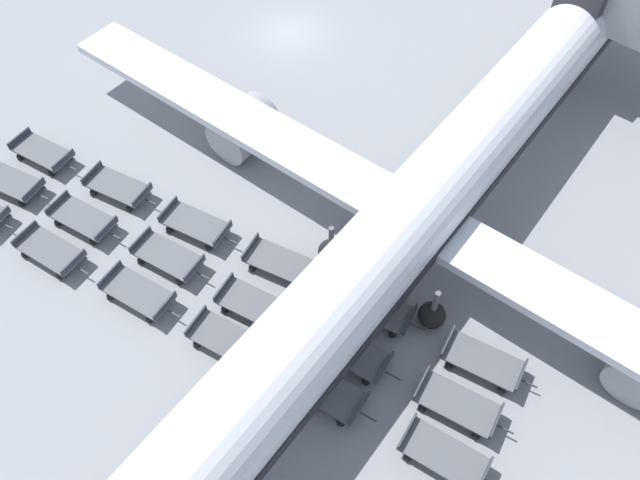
{
  "coord_description": "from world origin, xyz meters",
  "views": [
    {
      "loc": [
        23.35,
        -22.64,
        23.22
      ],
      "look_at": [
        13.09,
        -11.49,
        2.36
      ],
      "focal_mm": 35.0,
      "sensor_mm": 36.0,
      "label": 1
    }
  ],
  "objects_px": {
    "baggage_dolly_row_near_col_d": "(227,340)",
    "baggage_dolly_row_mid_a_col_e": "(351,352)",
    "baggage_dolly_row_mid_a_col_c": "(168,257)",
    "baggage_dolly_row_mid_b_col_d": "(281,263)",
    "baggage_dolly_row_mid_a_col_d": "(254,305)",
    "baggage_dolly_row_mid_a_col_f": "(457,404)",
    "baggage_dolly_row_mid_a_col_b": "(83,219)",
    "baggage_dolly_row_near_col_f": "(444,455)",
    "baggage_dolly_row_near_col_b": "(51,251)",
    "baggage_dolly_row_mid_b_col_a": "(43,153)",
    "baggage_dolly_row_mid_b_col_f": "(482,361)",
    "airplane": "(433,194)",
    "baggage_dolly_row_mid_b_col_e": "(376,308)",
    "baggage_dolly_row_near_col_e": "(325,391)",
    "baggage_dolly_row_mid_b_col_b": "(118,187)",
    "baggage_dolly_row_mid_b_col_c": "(196,225)",
    "baggage_dolly_row_near_col_c": "(138,293)",
    "baggage_dolly_row_mid_a_col_a": "(12,182)"
  },
  "relations": [
    {
      "from": "baggage_dolly_row_mid_b_col_d",
      "to": "baggage_dolly_row_mid_b_col_e",
      "type": "height_order",
      "value": "same"
    },
    {
      "from": "baggage_dolly_row_near_col_e",
      "to": "baggage_dolly_row_near_col_d",
      "type": "bearing_deg",
      "value": -166.26
    },
    {
      "from": "baggage_dolly_row_near_col_b",
      "to": "baggage_dolly_row_mid_b_col_e",
      "type": "xyz_separation_m",
      "value": [
        12.53,
        7.57,
        0.0
      ]
    },
    {
      "from": "baggage_dolly_row_mid_b_col_a",
      "to": "baggage_dolly_row_mid_b_col_c",
      "type": "distance_m",
      "value": 9.4
    },
    {
      "from": "baggage_dolly_row_mid_b_col_d",
      "to": "baggage_dolly_row_mid_b_col_f",
      "type": "distance_m",
      "value": 9.41
    },
    {
      "from": "baggage_dolly_row_near_col_b",
      "to": "baggage_dolly_row_mid_a_col_c",
      "type": "distance_m",
      "value": 5.29
    },
    {
      "from": "baggage_dolly_row_near_col_d",
      "to": "baggage_dolly_row_mid_a_col_e",
      "type": "xyz_separation_m",
      "value": [
        4.02,
        2.97,
        0.0
      ]
    },
    {
      "from": "baggage_dolly_row_mid_b_col_f",
      "to": "baggage_dolly_row_mid_b_col_c",
      "type": "bearing_deg",
      "value": -166.67
    },
    {
      "from": "baggage_dolly_row_mid_a_col_d",
      "to": "baggage_dolly_row_mid_b_col_c",
      "type": "xyz_separation_m",
      "value": [
        -5.06,
        1.13,
        0.0
      ]
    },
    {
      "from": "baggage_dolly_row_mid_a_col_c",
      "to": "baggage_dolly_row_mid_a_col_e",
      "type": "height_order",
      "value": "same"
    },
    {
      "from": "baggage_dolly_row_mid_b_col_a",
      "to": "baggage_dolly_row_near_col_d",
      "type": "bearing_deg",
      "value": -3.06
    },
    {
      "from": "baggage_dolly_row_mid_b_col_a",
      "to": "baggage_dolly_row_near_col_e",
      "type": "bearing_deg",
      "value": 0.88
    },
    {
      "from": "baggage_dolly_row_mid_a_col_a",
      "to": "baggage_dolly_row_mid_b_col_c",
      "type": "bearing_deg",
      "value": 27.07
    },
    {
      "from": "baggage_dolly_row_near_col_f",
      "to": "baggage_dolly_row_mid_b_col_d",
      "type": "xyz_separation_m",
      "value": [
        -10.24,
        1.97,
        0.0
      ]
    },
    {
      "from": "baggage_dolly_row_near_col_d",
      "to": "baggage_dolly_row_mid_b_col_d",
      "type": "bearing_deg",
      "value": 104.49
    },
    {
      "from": "baggage_dolly_row_mid_a_col_a",
      "to": "baggage_dolly_row_mid_b_col_f",
      "type": "distance_m",
      "value": 23.33
    },
    {
      "from": "baggage_dolly_row_near_col_b",
      "to": "baggage_dolly_row_mid_a_col_a",
      "type": "xyz_separation_m",
      "value": [
        -4.9,
        1.01,
        0.0
      ]
    },
    {
      "from": "baggage_dolly_row_near_col_d",
      "to": "baggage_dolly_row_mid_a_col_e",
      "type": "distance_m",
      "value": 5.0
    },
    {
      "from": "airplane",
      "to": "baggage_dolly_row_mid_a_col_e",
      "type": "distance_m",
      "value": 7.51
    },
    {
      "from": "airplane",
      "to": "baggage_dolly_row_mid_a_col_d",
      "type": "distance_m",
      "value": 8.88
    },
    {
      "from": "baggage_dolly_row_near_col_d",
      "to": "baggage_dolly_row_mid_b_col_f",
      "type": "height_order",
      "value": "same"
    },
    {
      "from": "baggage_dolly_row_mid_b_col_a",
      "to": "baggage_dolly_row_mid_b_col_f",
      "type": "height_order",
      "value": "same"
    },
    {
      "from": "baggage_dolly_row_near_col_d",
      "to": "baggage_dolly_row_mid_a_col_c",
      "type": "height_order",
      "value": "same"
    },
    {
      "from": "baggage_dolly_row_mid_a_col_f",
      "to": "baggage_dolly_row_mid_b_col_d",
      "type": "relative_size",
      "value": 1.0
    },
    {
      "from": "baggage_dolly_row_mid_a_col_c",
      "to": "baggage_dolly_row_mid_a_col_e",
      "type": "distance_m",
      "value": 9.2
    },
    {
      "from": "baggage_dolly_row_near_col_e",
      "to": "baggage_dolly_row_mid_b_col_a",
      "type": "bearing_deg",
      "value": -179.12
    },
    {
      "from": "baggage_dolly_row_mid_b_col_c",
      "to": "baggage_dolly_row_mid_b_col_d",
      "type": "relative_size",
      "value": 1.0
    },
    {
      "from": "baggage_dolly_row_mid_a_col_b",
      "to": "baggage_dolly_row_mid_b_col_d",
      "type": "height_order",
      "value": "same"
    },
    {
      "from": "baggage_dolly_row_near_col_b",
      "to": "baggage_dolly_row_mid_a_col_e",
      "type": "distance_m",
      "value": 14.13
    },
    {
      "from": "baggage_dolly_row_near_col_e",
      "to": "baggage_dolly_row_mid_b_col_a",
      "type": "distance_m",
      "value": 18.95
    },
    {
      "from": "baggage_dolly_row_mid_a_col_e",
      "to": "baggage_dolly_row_mid_b_col_f",
      "type": "height_order",
      "value": "same"
    },
    {
      "from": "airplane",
      "to": "baggage_dolly_row_mid_a_col_f",
      "type": "relative_size",
      "value": 11.97
    },
    {
      "from": "baggage_dolly_row_mid_b_col_e",
      "to": "airplane",
      "type": "bearing_deg",
      "value": 101.72
    },
    {
      "from": "baggage_dolly_row_mid_a_col_f",
      "to": "baggage_dolly_row_mid_b_col_b",
      "type": "distance_m",
      "value": 18.44
    },
    {
      "from": "baggage_dolly_row_near_col_e",
      "to": "baggage_dolly_row_mid_b_col_e",
      "type": "xyz_separation_m",
      "value": [
        -0.91,
        4.14,
        0.0
      ]
    },
    {
      "from": "baggage_dolly_row_mid_a_col_d",
      "to": "baggage_dolly_row_mid_b_col_a",
      "type": "distance_m",
      "value": 14.24
    },
    {
      "from": "baggage_dolly_row_mid_a_col_a",
      "to": "baggage_dolly_row_near_col_e",
      "type": "bearing_deg",
      "value": 7.54
    },
    {
      "from": "baggage_dolly_row_near_col_b",
      "to": "baggage_dolly_row_near_col_f",
      "type": "height_order",
      "value": "same"
    },
    {
      "from": "baggage_dolly_row_mid_a_col_b",
      "to": "baggage_dolly_row_mid_a_col_f",
      "type": "bearing_deg",
      "value": 13.76
    },
    {
      "from": "baggage_dolly_row_mid_a_col_d",
      "to": "baggage_dolly_row_mid_a_col_f",
      "type": "bearing_deg",
      "value": 14.14
    },
    {
      "from": "baggage_dolly_row_near_col_b",
      "to": "baggage_dolly_row_near_col_f",
      "type": "bearing_deg",
      "value": 13.98
    },
    {
      "from": "baggage_dolly_row_near_col_c",
      "to": "baggage_dolly_row_mid_b_col_d",
      "type": "relative_size",
      "value": 1.0
    },
    {
      "from": "baggage_dolly_row_mid_b_col_f",
      "to": "baggage_dolly_row_mid_a_col_f",
      "type": "bearing_deg",
      "value": -82.28
    },
    {
      "from": "baggage_dolly_row_near_col_c",
      "to": "baggage_dolly_row_mid_a_col_a",
      "type": "distance_m",
      "value": 9.53
    },
    {
      "from": "baggage_dolly_row_mid_a_col_e",
      "to": "baggage_dolly_row_mid_b_col_a",
      "type": "relative_size",
      "value": 1.0
    },
    {
      "from": "baggage_dolly_row_mid_a_col_b",
      "to": "baggage_dolly_row_mid_b_col_d",
      "type": "relative_size",
      "value": 1.0
    },
    {
      "from": "baggage_dolly_row_mid_a_col_f",
      "to": "baggage_dolly_row_near_col_c",
      "type": "bearing_deg",
      "value": -158.16
    },
    {
      "from": "baggage_dolly_row_near_col_d",
      "to": "baggage_dolly_row_mid_b_col_d",
      "type": "relative_size",
      "value": 1.0
    },
    {
      "from": "baggage_dolly_row_near_col_c",
      "to": "baggage_dolly_row_mid_b_col_a",
      "type": "height_order",
      "value": "same"
    },
    {
      "from": "airplane",
      "to": "baggage_dolly_row_mid_b_col_b",
      "type": "xyz_separation_m",
      "value": [
        -12.41,
        -7.93,
        -2.52
      ]
    }
  ]
}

